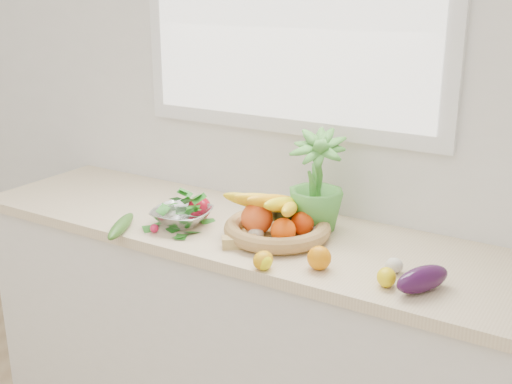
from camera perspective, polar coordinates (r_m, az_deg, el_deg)
The scene contains 18 objects.
back_wall at distance 2.49m, azimuth 2.93°, elevation 8.73°, with size 4.50×0.02×2.70m, color white.
counter_cabinet at distance 2.56m, azimuth -0.73°, elevation -12.98°, with size 2.20×0.58×0.86m, color silver.
countertop at distance 2.36m, azimuth -0.78°, elevation -3.59°, with size 2.24×0.62×0.04m, color beige.
orange_loose at distance 2.02m, azimuth 5.64°, elevation -5.85°, with size 0.08×0.08×0.08m, color orange.
lemon_a at distance 2.01m, azimuth 0.69°, elevation -6.15°, with size 0.06×0.07×0.06m, color #FDEF0D.
lemon_b at distance 2.01m, azimuth 0.63°, elevation -6.09°, with size 0.06×0.07×0.06m, color orange.
lemon_c at distance 1.94m, azimuth 11.52°, elevation -7.43°, with size 0.06×0.07×0.06m, color yellow.
apple at distance 2.43m, azimuth -5.05°, elevation -1.41°, with size 0.09×0.09×0.09m, color #AA0D20.
ginger at distance 2.18m, azimuth -1.48°, elevation -4.47°, with size 0.12×0.05×0.04m, color #D2B769.
garlic_a at distance 2.22m, azimuth -0.00°, elevation -3.82°, with size 0.06×0.06×0.05m, color beige.
garlic_b at distance 2.26m, azimuth 5.70°, elevation -3.49°, with size 0.06×0.06×0.05m, color silver.
garlic_c at distance 2.04m, azimuth 12.19°, elevation -6.39°, with size 0.06×0.06×0.05m, color beige.
eggplant at distance 1.93m, azimuth 14.58°, elevation -7.50°, with size 0.07×0.19×0.08m, color #300E34.
cucumber at distance 2.35m, azimuth -11.91°, elevation -2.98°, with size 0.05×0.25×0.05m, color #285C1B.
radish at distance 2.33m, azimuth -9.04°, elevation -3.21°, with size 0.03×0.03×0.03m, color #D51A47.
potted_herb at distance 2.28m, azimuth 5.38°, elevation 1.01°, with size 0.20×0.20×0.36m, color #469435.
fruit_basket at distance 2.25m, azimuth 1.82°, elevation -2.76°, with size 0.48×0.48×0.19m.
colander_with_spinach at distance 2.36m, azimuth -6.61°, elevation -1.76°, with size 0.24×0.24×0.12m.
Camera 1 is at (1.18, 0.10, 1.75)m, focal length 45.00 mm.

